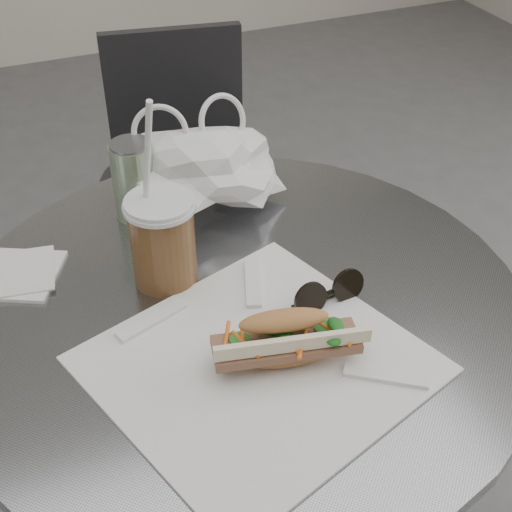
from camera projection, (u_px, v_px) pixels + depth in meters
name	position (u px, v px, depth m)	size (l,w,h in m)	color
cafe_table	(242.00, 433.00, 1.11)	(0.76, 0.76, 0.74)	slate
chair_far	(191.00, 223.00, 1.76)	(0.41, 0.44, 0.79)	#2E2E30
sandwich_paper	(258.00, 364.00, 0.84)	(0.35, 0.33, 0.00)	white
banh_mi	(285.00, 339.00, 0.83)	(0.22, 0.12, 0.07)	#AC7141
iced_coffee	(162.00, 239.00, 0.93)	(0.09, 0.09, 0.27)	brown
sunglasses	(328.00, 294.00, 0.92)	(0.10, 0.03, 0.05)	black
plastic_bag	(199.00, 171.00, 1.08)	(0.24, 0.19, 0.12)	silver
napkin_stack	(17.00, 274.00, 0.98)	(0.15, 0.15, 0.01)	white
drink_can	(134.00, 180.00, 1.06)	(0.06, 0.06, 0.12)	#58874E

